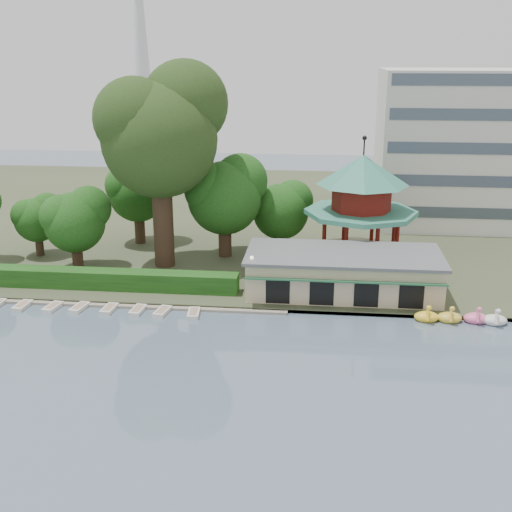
# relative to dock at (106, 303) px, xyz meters

# --- Properties ---
(ground_plane) EXTENTS (220.00, 220.00, 0.00)m
(ground_plane) POSITION_rel_dock_xyz_m (12.00, -17.20, -0.12)
(ground_plane) COLOR slate
(ground_plane) RESTS_ON ground
(shore) EXTENTS (220.00, 70.00, 0.40)m
(shore) POSITION_rel_dock_xyz_m (12.00, 34.80, 0.08)
(shore) COLOR #424930
(shore) RESTS_ON ground
(embankment) EXTENTS (220.00, 0.60, 0.30)m
(embankment) POSITION_rel_dock_xyz_m (12.00, 0.10, 0.03)
(embankment) COLOR gray
(embankment) RESTS_ON ground
(dock) EXTENTS (34.00, 1.60, 0.24)m
(dock) POSITION_rel_dock_xyz_m (0.00, 0.00, 0.00)
(dock) COLOR gray
(dock) RESTS_ON ground
(boathouse) EXTENTS (18.60, 9.39, 3.90)m
(boathouse) POSITION_rel_dock_xyz_m (22.00, 4.77, 2.25)
(boathouse) COLOR beige
(boathouse) RESTS_ON shore
(pavilion) EXTENTS (12.40, 12.40, 13.50)m
(pavilion) POSITION_rel_dock_xyz_m (24.00, 14.80, 7.36)
(pavilion) COLOR beige
(pavilion) RESTS_ON shore
(broadcast_tower) EXTENTS (8.00, 8.00, 96.00)m
(broadcast_tower) POSITION_rel_dock_xyz_m (-30.00, 122.80, 33.86)
(broadcast_tower) COLOR silver
(broadcast_tower) RESTS_ON ground
(hedge) EXTENTS (30.00, 2.00, 1.80)m
(hedge) POSITION_rel_dock_xyz_m (-3.00, 3.30, 1.18)
(hedge) COLOR #1F5017
(hedge) RESTS_ON shore
(lamp_post) EXTENTS (0.36, 0.36, 4.28)m
(lamp_post) POSITION_rel_dock_xyz_m (13.50, 1.80, 3.22)
(lamp_post) COLOR black
(lamp_post) RESTS_ON shore
(big_tree) EXTENTS (13.18, 12.28, 21.55)m
(big_tree) POSITION_rel_dock_xyz_m (3.16, 10.99, 14.94)
(big_tree) COLOR #3A281C
(big_tree) RESTS_ON shore
(small_trees) EXTENTS (39.57, 16.82, 11.48)m
(small_trees) POSITION_rel_dock_xyz_m (1.64, 14.84, 6.39)
(small_trees) COLOR #3A281C
(small_trees) RESTS_ON shore
(moored_rowboats) EXTENTS (25.01, 2.62, 0.36)m
(moored_rowboats) POSITION_rel_dock_xyz_m (-3.36, -1.46, 0.06)
(moored_rowboats) COLOR silver
(moored_rowboats) RESTS_ON ground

